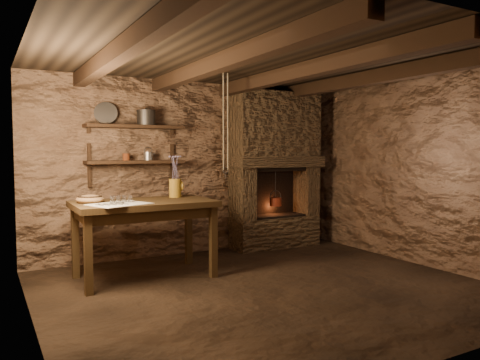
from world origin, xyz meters
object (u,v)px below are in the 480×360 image
red_pot (275,201)px  work_table (144,236)px  iron_stockpot (146,119)px  wooden_bowl (90,199)px  stoneware_jug (175,179)px

red_pot → work_table: bearing=-163.1°
iron_stockpot → red_pot: (1.93, -0.12, -1.17)m
wooden_bowl → iron_stockpot: size_ratio=1.26×
work_table → iron_stockpot: iron_stockpot is taller
iron_stockpot → work_table: bearing=-110.3°
stoneware_jug → red_pot: stoneware_jug is taller
work_table → stoneware_jug: (0.46, 0.22, 0.63)m
iron_stockpot → wooden_bowl: bearing=-142.1°
wooden_bowl → red_pot: bearing=11.1°
work_table → stoneware_jug: stoneware_jug is taller
stoneware_jug → iron_stockpot: bearing=129.5°
stoneware_jug → iron_stockpot: iron_stockpot is taller
wooden_bowl → iron_stockpot: iron_stockpot is taller
red_pot → wooden_bowl: bearing=-168.9°
work_table → red_pot: size_ratio=2.85×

